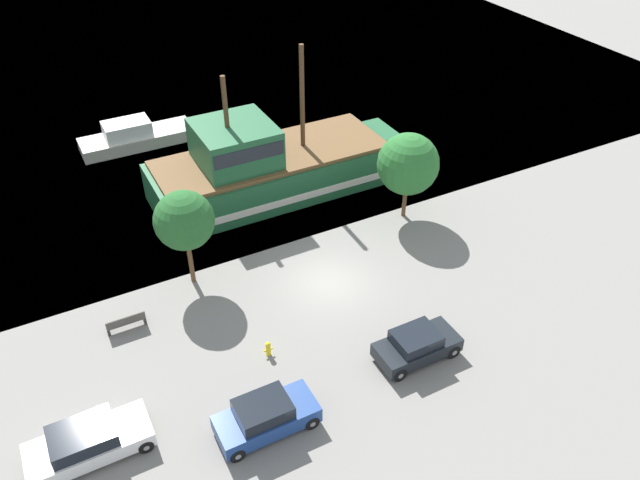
# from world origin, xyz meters

# --- Properties ---
(ground_plane) EXTENTS (160.00, 160.00, 0.00)m
(ground_plane) POSITION_xyz_m (0.00, 0.00, 0.00)
(ground_plane) COLOR gray
(water_surface) EXTENTS (80.00, 80.00, 0.00)m
(water_surface) POSITION_xyz_m (0.00, 44.00, 0.00)
(water_surface) COLOR slate
(water_surface) RESTS_ON ground
(pirate_ship) EXTENTS (15.97, 5.66, 8.94)m
(pirate_ship) POSITION_xyz_m (0.87, 9.51, 1.77)
(pirate_ship) COLOR #1E5633
(pirate_ship) RESTS_ON water_surface
(moored_boat_dockside) EXTENTS (7.80, 2.50, 1.88)m
(moored_boat_dockside) POSITION_xyz_m (-4.95, 19.41, 0.69)
(moored_boat_dockside) COLOR #B7B2A8
(moored_boat_dockside) RESTS_ON water_surface
(parked_car_curb_front) EXTENTS (4.63, 1.99, 1.46)m
(parked_car_curb_front) POSITION_xyz_m (-12.91, -4.66, 0.72)
(parked_car_curb_front) COLOR white
(parked_car_curb_front) RESTS_ON ground_plane
(parked_car_curb_mid) EXTENTS (3.81, 1.82, 1.46)m
(parked_car_curb_mid) POSITION_xyz_m (1.04, -6.33, 0.72)
(parked_car_curb_mid) COLOR black
(parked_car_curb_mid) RESTS_ON ground_plane
(parked_car_curb_rear) EXTENTS (4.06, 1.83, 1.57)m
(parked_car_curb_rear) POSITION_xyz_m (-6.46, -6.75, 0.76)
(parked_car_curb_rear) COLOR navy
(parked_car_curb_rear) RESTS_ON ground_plane
(fire_hydrant) EXTENTS (0.42, 0.25, 0.76)m
(fire_hydrant) POSITION_xyz_m (-4.77, -3.15, 0.41)
(fire_hydrant) COLOR yellow
(fire_hydrant) RESTS_ON ground_plane
(bench_promenade_east) EXTENTS (1.82, 0.45, 0.85)m
(bench_promenade_east) POSITION_xyz_m (-10.01, 1.44, 0.44)
(bench_promenade_east) COLOR #4C4742
(bench_promenade_east) RESTS_ON ground_plane
(tree_row_east) EXTENTS (2.97, 2.97, 5.29)m
(tree_row_east) POSITION_xyz_m (-6.12, 3.37, 3.79)
(tree_row_east) COLOR brown
(tree_row_east) RESTS_ON ground_plane
(tree_row_mideast) EXTENTS (3.52, 3.52, 5.24)m
(tree_row_mideast) POSITION_xyz_m (6.83, 3.30, 3.48)
(tree_row_mideast) COLOR brown
(tree_row_mideast) RESTS_ON ground_plane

